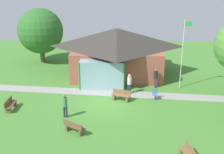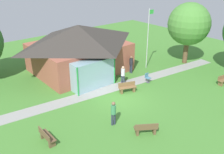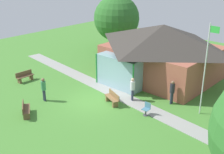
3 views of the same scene
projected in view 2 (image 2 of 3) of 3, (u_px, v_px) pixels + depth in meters
ground_plane at (122, 99)px, 20.65m from camera, size 44.00×44.00×0.00m
pavilion at (79, 48)px, 25.14m from camera, size 9.47×8.73×4.59m
footpath at (106, 90)px, 22.09m from camera, size 25.96×4.13×0.03m
flagpole at (148, 36)px, 25.46m from camera, size 0.64×0.08×6.01m
bench_rear_near_path at (127, 88)px, 21.59m from camera, size 1.56×0.95×0.84m
bench_lawn_far_right at (224, 80)px, 23.01m from camera, size 1.55×0.64×0.84m
bench_mid_left at (47, 137)px, 15.52m from camera, size 0.45×1.50×0.84m
bench_front_center at (146, 129)px, 16.27m from camera, size 1.50×1.19×0.84m
patio_chair_lawn_spare at (148, 78)px, 23.37m from camera, size 0.45×0.45×0.86m
visitor_strolling_lawn at (113, 112)px, 16.98m from camera, size 0.34×0.34×1.74m
visitor_near_flagpole at (131, 63)px, 25.11m from camera, size 0.34×0.34×1.74m
visitor_on_path at (123, 74)px, 22.71m from camera, size 0.34×0.34×1.74m
tree_east_hedge at (189, 24)px, 26.40m from camera, size 4.35×4.35×6.40m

